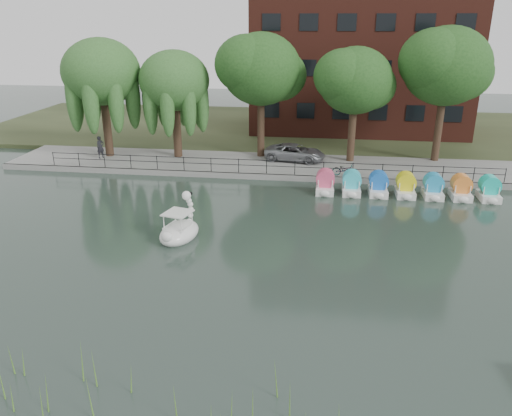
% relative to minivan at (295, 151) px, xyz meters
% --- Properties ---
extents(ground_plane, '(120.00, 120.00, 0.00)m').
position_rel_minivan_xyz_m(ground_plane, '(-1.78, -16.92, -1.13)').
color(ground_plane, '#394644').
extents(promenade, '(40.00, 6.00, 0.40)m').
position_rel_minivan_xyz_m(promenade, '(-1.78, -0.92, -0.93)').
color(promenade, gray).
rests_on(promenade, ground_plane).
extents(kerb, '(40.00, 0.25, 0.40)m').
position_rel_minivan_xyz_m(kerb, '(-1.78, -3.87, -0.93)').
color(kerb, gray).
rests_on(kerb, ground_plane).
extents(land_strip, '(60.00, 22.00, 0.36)m').
position_rel_minivan_xyz_m(land_strip, '(-1.78, 13.08, -0.95)').
color(land_strip, '#47512D').
rests_on(land_strip, ground_plane).
extents(railing, '(32.00, 0.05, 1.00)m').
position_rel_minivan_xyz_m(railing, '(-1.78, -3.67, 0.01)').
color(railing, black).
rests_on(railing, promenade).
extents(apartment_building, '(20.00, 10.07, 18.00)m').
position_rel_minivan_xyz_m(apartment_building, '(5.22, 13.05, 8.23)').
color(apartment_building, '#4C1E16').
rests_on(apartment_building, land_strip).
extents(willow_left, '(5.88, 5.88, 9.01)m').
position_rel_minivan_xyz_m(willow_left, '(-14.78, -0.42, 5.74)').
color(willow_left, '#473323').
rests_on(willow_left, promenade).
extents(willow_mid, '(5.32, 5.32, 8.15)m').
position_rel_minivan_xyz_m(willow_mid, '(-9.28, 0.08, 5.12)').
color(willow_mid, '#473323').
rests_on(willow_mid, promenade).
extents(broadleaf_center, '(6.00, 6.00, 9.25)m').
position_rel_minivan_xyz_m(broadleaf_center, '(-2.78, 1.08, 5.93)').
color(broadleaf_center, '#473323').
rests_on(broadleaf_center, promenade).
extents(broadleaf_right, '(5.40, 5.40, 8.32)m').
position_rel_minivan_xyz_m(broadleaf_right, '(4.22, 0.58, 5.26)').
color(broadleaf_right, '#473323').
rests_on(broadleaf_right, promenade).
extents(broadleaf_far, '(6.30, 6.30, 9.71)m').
position_rel_minivan_xyz_m(broadleaf_far, '(10.72, 1.58, 6.27)').
color(broadleaf_far, '#473323').
rests_on(broadleaf_far, promenade).
extents(minivan, '(3.23, 5.58, 1.46)m').
position_rel_minivan_xyz_m(minivan, '(0.00, 0.00, 0.00)').
color(minivan, gray).
rests_on(minivan, promenade).
extents(bicycle, '(0.82, 1.78, 1.00)m').
position_rel_minivan_xyz_m(bicycle, '(3.69, -3.55, -0.23)').
color(bicycle, gray).
rests_on(bicycle, promenade).
extents(pedestrian, '(0.80, 0.86, 1.98)m').
position_rel_minivan_xyz_m(pedestrian, '(-15.13, -1.26, 0.26)').
color(pedestrian, black).
rests_on(pedestrian, promenade).
extents(swan_boat, '(2.34, 3.06, 2.30)m').
position_rel_minivan_xyz_m(swan_boat, '(-5.07, -14.39, -0.63)').
color(swan_boat, white).
rests_on(swan_boat, ground_plane).
extents(pedal_boat_row, '(11.35, 1.70, 1.40)m').
position_rel_minivan_xyz_m(pedal_boat_row, '(7.45, -6.09, -0.52)').
color(pedal_boat_row, white).
rests_on(pedal_boat_row, ground_plane).
extents(reed_bank, '(24.00, 2.40, 1.20)m').
position_rel_minivan_xyz_m(reed_bank, '(0.22, -26.42, -0.53)').
color(reed_bank, '#669938').
rests_on(reed_bank, ground_plane).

